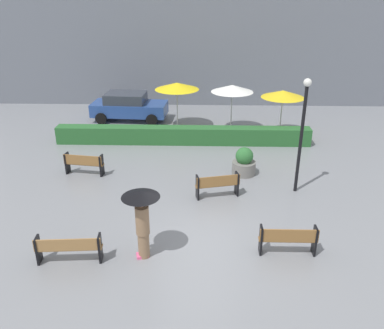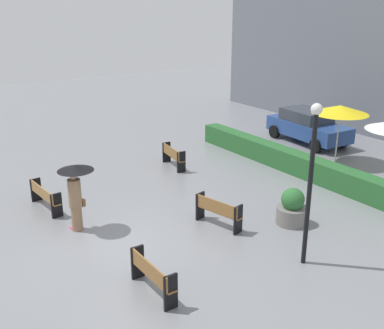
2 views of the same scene
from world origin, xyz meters
TOP-DOWN VIEW (x-y plane):
  - ground_plane at (0.00, 0.00)m, footprint 60.00×60.00m
  - bench_near_right at (2.68, -0.41)m, footprint 1.64×0.34m
  - bench_far_left at (-4.56, 4.74)m, footprint 1.63×0.57m
  - bench_near_left at (-3.41, -0.94)m, footprint 1.83×0.50m
  - bench_mid_center at (0.80, 2.96)m, footprint 1.62×0.71m
  - pedestrian_with_umbrella at (-1.40, -0.59)m, footprint 1.06×1.06m
  - planter_pot at (1.92, 4.95)m, footprint 0.95×0.95m
  - lamp_post at (3.74, 3.53)m, footprint 0.28×0.28m
  - patio_umbrella_yellow at (-1.13, 10.72)m, footprint 2.30×2.30m
  - hedge_strip at (-0.72, 8.40)m, footprint 12.28×0.70m
  - parked_car at (-3.99, 12.10)m, footprint 4.31×2.21m

SIDE VIEW (x-z plane):
  - ground_plane at x=0.00m, z-range 0.00..0.00m
  - hedge_strip at x=-0.72m, z-range 0.00..0.83m
  - bench_near_left at x=-3.41m, z-range 0.08..0.89m
  - planter_pot at x=1.92m, z-range -0.08..1.07m
  - bench_far_left at x=-4.56m, z-range 0.08..0.95m
  - bench_near_right at x=2.68m, z-range 0.08..0.95m
  - bench_mid_center at x=0.80m, z-range 0.08..0.96m
  - parked_car at x=-3.99m, z-range 0.03..1.60m
  - pedestrian_with_umbrella at x=-1.40m, z-range 0.34..2.36m
  - patio_umbrella_yellow at x=-1.13m, z-range 1.06..3.53m
  - lamp_post at x=3.74m, z-range 0.45..4.68m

